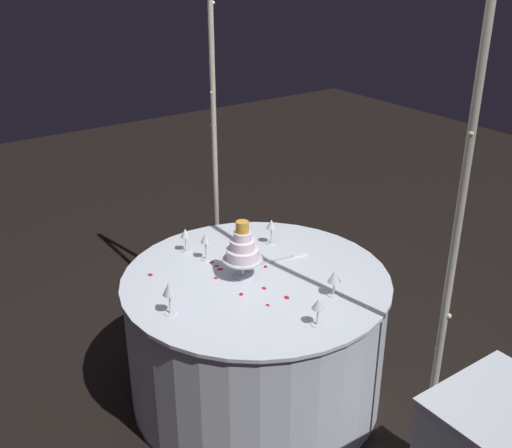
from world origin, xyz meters
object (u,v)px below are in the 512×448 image
Objects in this scene: decorative_arch at (310,130)px; cake_knife at (287,258)px; wine_glass_1 at (185,235)px; wine_glass_4 at (205,240)px; wine_glass_5 at (169,290)px; wine_glass_0 at (334,277)px; wine_glass_3 at (271,226)px; wine_glass_2 at (318,306)px; main_table at (256,336)px; tiered_cake at (243,249)px.

decorative_arch is 8.20× the size of cake_knife.
wine_glass_1 reaches higher than cake_knife.
decorative_arch reaches higher than wine_glass_4.
wine_glass_5 is 0.85m from cake_knife.
decorative_arch reaches higher than wine_glass_0.
wine_glass_3 is 0.94m from wine_glass_5.
wine_glass_2 is 0.70m from cake_knife.
wine_glass_3 is at bearing 66.35° from wine_glass_1.
decorative_arch is 1.21m from main_table.
main_table is 9.38× the size of wine_glass_3.
wine_glass_2 is at bearing -34.62° from decorative_arch.
cake_knife is at bearing -11.36° from wine_glass_3.
wine_glass_5 is at bearing -68.63° from wine_glass_3.
tiered_cake is (-0.05, -0.40, -0.61)m from decorative_arch.
main_table is 0.66m from wine_glass_0.
wine_glass_2 is (0.54, -0.03, 0.49)m from main_table.
tiered_cake is 1.11× the size of cake_knife.
decorative_arch is at bearing 53.75° from wine_glass_4.
wine_glass_2 is (0.16, -0.25, 0.00)m from wine_glass_0.
decorative_arch reaches higher than cake_knife.
cake_knife is at bearing 98.90° from wine_glass_5.
wine_glass_4 is 0.57× the size of cake_knife.
main_table is 9.98× the size of wine_glass_1.
main_table is 0.48m from cake_knife.
tiered_cake is 0.52m from wine_glass_0.
decorative_arch is 16.80× the size of wine_glass_2.
wine_glass_5 is at bearing -113.24° from wine_glass_0.
tiered_cake is 0.52m from wine_glass_5.
main_table is 4.50× the size of tiered_cake.
wine_glass_3 is (-0.29, 0.32, 0.51)m from main_table.
wine_glass_4 reaches higher than cake_knife.
wine_glass_5 reaches higher than wine_glass_0.
main_table is 0.62m from wine_glass_4.
tiered_cake is at bearing -148.37° from wine_glass_0.
wine_glass_4 is at bearing -124.06° from cake_knife.
wine_glass_1 is at bearing -172.87° from wine_glass_2.
wine_glass_5 is at bearing -86.67° from decorative_arch.
wine_glass_0 is (0.38, -0.13, -0.67)m from decorative_arch.
wine_glass_1 is at bearing 144.08° from wine_glass_5.
main_table is 0.72m from wine_glass_1.
tiered_cake reaches higher than wine_glass_0.
wine_glass_4 is 0.95× the size of wine_glass_5.
wine_glass_0 is 0.80m from wine_glass_4.
wine_glass_2 is at bearing -56.84° from wine_glass_0.
wine_glass_2 is 0.81× the size of wine_glass_5.
wine_glass_2 is (0.55, -0.38, -0.66)m from decorative_arch.
decorative_arch is 1.11m from wine_glass_5.
wine_glass_2 is at bearing -25.84° from cake_knife.
decorative_arch is 1.64× the size of main_table.
cake_knife is (-0.62, 0.30, -0.10)m from wine_glass_2.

